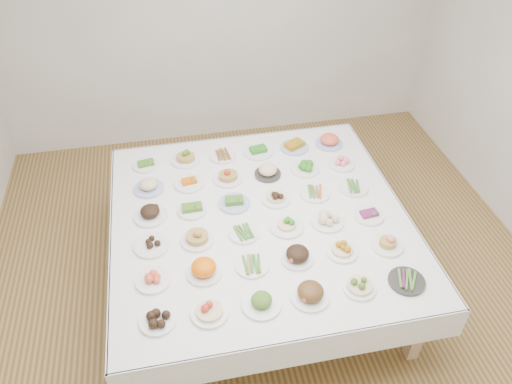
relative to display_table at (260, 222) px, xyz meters
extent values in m
plane|color=#9D7741|center=(0.05, -0.08, -0.69)|extent=(5.00, 5.00, 0.00)
cube|color=silver|center=(0.05, 2.42, 0.71)|extent=(5.00, 0.02, 2.80)
cube|color=white|center=(0.00, 0.00, 0.03)|extent=(2.34, 2.34, 0.06)
cube|color=white|center=(0.00, 1.17, -0.08)|extent=(2.36, 0.02, 0.28)
cube|color=white|center=(0.00, -1.17, -0.08)|extent=(2.36, 0.02, 0.28)
cube|color=white|center=(1.17, 0.00, -0.08)|extent=(0.02, 2.36, 0.28)
cube|color=white|center=(-1.17, 0.00, -0.08)|extent=(0.02, 2.36, 0.28)
cube|color=tan|center=(-0.99, -0.99, -0.34)|extent=(0.09, 0.09, 0.69)
cube|color=tan|center=(0.99, -0.99, -0.34)|extent=(0.09, 0.09, 0.69)
cube|color=tan|center=(-0.99, 0.99, -0.34)|extent=(0.09, 0.09, 0.69)
cube|color=tan|center=(0.99, 0.99, -0.34)|extent=(0.09, 0.09, 0.69)
cylinder|color=white|center=(-0.85, -0.85, 0.07)|extent=(0.24, 0.24, 0.02)
cylinder|color=white|center=(-0.51, -0.86, 0.07)|extent=(0.24, 0.24, 0.02)
cylinder|color=white|center=(-0.17, -0.86, 0.07)|extent=(0.26, 0.26, 0.02)
cylinder|color=white|center=(0.17, -0.86, 0.07)|extent=(0.26, 0.26, 0.02)
cylinder|color=white|center=(0.52, -0.86, 0.07)|extent=(0.23, 0.23, 0.02)
cylinder|color=#2F2C29|center=(0.86, -0.87, 0.07)|extent=(0.25, 0.25, 0.02)
cylinder|color=white|center=(-0.86, -0.51, 0.07)|extent=(0.25, 0.25, 0.02)
cylinder|color=white|center=(-0.51, -0.51, 0.07)|extent=(0.25, 0.25, 0.02)
cylinder|color=white|center=(-0.16, -0.51, 0.07)|extent=(0.24, 0.24, 0.02)
cylinder|color=white|center=(0.17, -0.51, 0.07)|extent=(0.23, 0.23, 0.02)
cylinder|color=white|center=(0.51, -0.51, 0.07)|extent=(0.23, 0.23, 0.02)
cylinder|color=white|center=(0.86, -0.52, 0.07)|extent=(0.24, 0.24, 0.02)
cylinder|color=white|center=(-0.86, -0.17, 0.07)|extent=(0.26, 0.26, 0.02)
cylinder|color=white|center=(-0.52, -0.18, 0.07)|extent=(0.25, 0.25, 0.02)
cylinder|color=white|center=(-0.16, -0.18, 0.07)|extent=(0.23, 0.23, 0.02)
cylinder|color=white|center=(0.18, -0.17, 0.07)|extent=(0.26, 0.26, 0.02)
cylinder|color=white|center=(0.51, -0.18, 0.07)|extent=(0.26, 0.26, 0.02)
cylinder|color=white|center=(0.85, -0.18, 0.07)|extent=(0.24, 0.24, 0.02)
cylinder|color=white|center=(-0.85, 0.16, 0.07)|extent=(0.26, 0.26, 0.02)
cylinder|color=white|center=(-0.52, 0.17, 0.07)|extent=(0.23, 0.23, 0.02)
cylinder|color=#4C66B2|center=(-0.18, 0.18, 0.07)|extent=(0.25, 0.25, 0.02)
cylinder|color=white|center=(0.17, 0.16, 0.07)|extent=(0.23, 0.23, 0.02)
cylinder|color=white|center=(0.51, 0.17, 0.07)|extent=(0.25, 0.25, 0.02)
cylinder|color=white|center=(0.85, 0.18, 0.07)|extent=(0.25, 0.25, 0.02)
cylinder|color=#4C66B2|center=(-0.85, 0.51, 0.07)|extent=(0.25, 0.25, 0.02)
cylinder|color=white|center=(-0.51, 0.51, 0.07)|extent=(0.26, 0.26, 0.02)
cylinder|color=white|center=(-0.17, 0.51, 0.07)|extent=(0.25, 0.25, 0.02)
cylinder|color=#2F2C29|center=(0.18, 0.51, 0.07)|extent=(0.23, 0.23, 0.02)
cylinder|color=white|center=(0.52, 0.51, 0.07)|extent=(0.25, 0.25, 0.02)
cylinder|color=white|center=(0.86, 0.51, 0.07)|extent=(0.23, 0.23, 0.02)
cylinder|color=white|center=(-0.87, 0.85, 0.07)|extent=(0.23, 0.23, 0.02)
cylinder|color=white|center=(-0.51, 0.86, 0.07)|extent=(0.26, 0.26, 0.02)
cylinder|color=white|center=(-0.17, 0.85, 0.07)|extent=(0.24, 0.24, 0.02)
cylinder|color=white|center=(0.16, 0.85, 0.07)|extent=(0.26, 0.26, 0.02)
cylinder|color=#4C66B2|center=(0.51, 0.86, 0.07)|extent=(0.26, 0.26, 0.02)
cylinder|color=#4C66B2|center=(0.85, 0.85, 0.07)|extent=(0.25, 0.25, 0.02)
camera|label=1|loc=(-0.61, -2.87, 2.77)|focal=35.00mm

